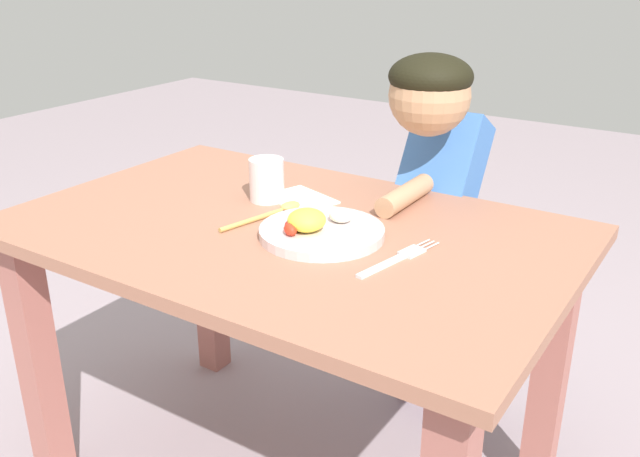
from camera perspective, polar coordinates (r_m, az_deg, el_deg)
The scene contains 7 objects.
dining_table at distance 1.47m, azimuth -2.60°, elevation -4.31°, with size 1.14×0.73×0.67m.
plate at distance 1.36m, azimuth -0.05°, elevation -0.10°, with size 0.25×0.25×0.06m.
fork at distance 1.27m, azimuth 6.43°, elevation -2.44°, with size 0.06×0.22×0.01m.
spoon at distance 1.48m, azimuth -3.63°, elevation 1.43°, with size 0.07×0.21×0.02m.
drinking_cup at distance 1.55m, azimuth -4.40°, elevation 4.01°, with size 0.08×0.08×0.10m, color silver.
person at distance 1.74m, azimuth 9.57°, elevation 0.71°, with size 0.19×0.43×0.99m.
napkin at distance 1.56m, azimuth -1.62°, elevation 2.43°, with size 0.15×0.11×0.00m, color white.
Camera 1 is at (0.77, -1.07, 1.20)m, focal length 39.02 mm.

